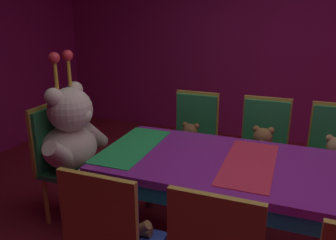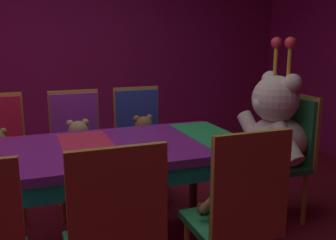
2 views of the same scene
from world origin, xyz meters
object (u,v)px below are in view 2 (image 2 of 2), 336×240
at_px(chair_left_2, 139,132).
at_px(throne_chair, 290,145).
at_px(chair_right_1, 115,229).
at_px(chair_right_2, 241,205).
at_px(king_teddy_bear, 273,126).
at_px(teddy_left_2, 144,136).
at_px(banquet_table, 89,161).
at_px(teddy_right_1, 108,215).
at_px(teddy_right_2, 226,197).
at_px(teddy_left_1, 79,142).
at_px(chair_left_1, 77,138).

distance_m(chair_left_2, throne_chair, 1.28).
distance_m(chair_right_1, chair_right_2, 0.63).
distance_m(chair_right_1, king_teddy_bear, 1.62).
bearing_deg(teddy_left_2, banquet_table, -39.93).
distance_m(teddy_left_2, teddy_right_1, 1.48).
distance_m(banquet_table, throne_chair, 1.54).
bearing_deg(throne_chair, teddy_right_2, 35.08).
relative_size(teddy_left_1, throne_chair, 0.34).
bearing_deg(throne_chair, king_teddy_bear, -0.00).
height_order(teddy_left_1, teddy_left_2, teddy_left_1).
height_order(chair_left_1, teddy_right_1, chair_left_1).
distance_m(teddy_left_1, king_teddy_bear, 1.51).
bearing_deg(banquet_table, chair_right_2, 37.34).
bearing_deg(king_teddy_bear, teddy_right_2, 40.74).
distance_m(banquet_table, chair_right_1, 0.81).
height_order(teddy_left_1, chair_right_2, chair_right_2).
bearing_deg(chair_left_1, chair_right_1, -1.63).
xyz_separation_m(chair_right_2, throne_chair, (-0.80, 0.93, 0.00)).
bearing_deg(teddy_left_2, chair_left_2, -180.00).
bearing_deg(banquet_table, chair_left_2, 145.38).
relative_size(chair_left_2, teddy_right_1, 2.90).
bearing_deg(teddy_left_2, teddy_right_1, -23.73).
relative_size(banquet_table, chair_left_2, 2.05).
height_order(banquet_table, chair_left_2, chair_left_2).
height_order(chair_left_1, throne_chair, same).
bearing_deg(teddy_right_1, throne_chair, -66.93).
bearing_deg(banquet_table, teddy_right_1, -1.76).
xyz_separation_m(banquet_table, chair_right_1, (0.81, -0.02, -0.05)).
xyz_separation_m(teddy_right_1, king_teddy_bear, (-0.67, 1.39, 0.17)).
xyz_separation_m(teddy_left_2, chair_right_1, (1.50, -0.59, 0.00)).
distance_m(teddy_left_1, throne_chair, 1.66).
height_order(banquet_table, throne_chair, throne_chair).
relative_size(chair_right_2, throne_chair, 1.00).
bearing_deg(teddy_right_2, throne_chair, -54.92).
xyz_separation_m(chair_left_1, throne_chair, (0.81, 1.52, 0.00)).
height_order(teddy_right_1, chair_right_2, chair_right_2).
relative_size(chair_left_2, teddy_left_2, 2.99).
bearing_deg(teddy_left_2, king_teddy_bear, 49.32).
height_order(chair_left_2, chair_right_2, same).
relative_size(teddy_right_1, king_teddy_bear, 0.36).
relative_size(teddy_left_1, teddy_left_2, 1.02).
relative_size(chair_right_1, throne_chair, 1.00).
bearing_deg(throne_chair, teddy_left_1, -23.56).
bearing_deg(chair_left_1, chair_left_2, 92.40).
bearing_deg(chair_left_2, teddy_right_1, -21.64).
xyz_separation_m(teddy_right_1, throne_chair, (-0.67, 1.56, 0.00)).
height_order(chair_right_1, teddy_right_2, chair_right_1).
height_order(banquet_table, chair_left_1, chair_left_1).
distance_m(teddy_right_1, teddy_right_2, 0.63).
bearing_deg(teddy_left_2, throne_chair, 54.75).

